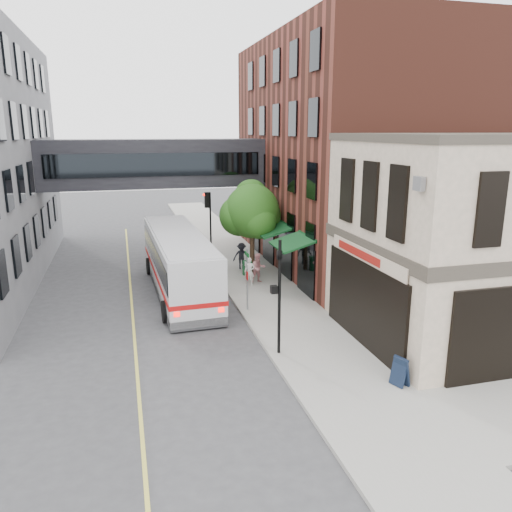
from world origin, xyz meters
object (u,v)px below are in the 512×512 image
newspaper_box (247,268)px  bus (179,260)px  pedestrian_b (258,268)px  sandwich_board (400,371)px  pedestrian_a (249,271)px  pedestrian_c (242,256)px

newspaper_box → bus: bearing=-167.4°
pedestrian_b → newspaper_box: 1.60m
newspaper_box → sandwich_board: bearing=-90.7°
newspaper_box → sandwich_board: size_ratio=0.88×
newspaper_box → sandwich_board: sandwich_board is taller
pedestrian_a → pedestrian_c: bearing=105.2°
bus → pedestrian_b: 4.53m
pedestrian_c → newspaper_box: pedestrian_c is taller
pedestrian_c → pedestrian_a: bearing=-93.7°
pedestrian_c → sandwich_board: size_ratio=1.64×
pedestrian_c → newspaper_box: size_ratio=1.85×
newspaper_box → sandwich_board: (1.80, -14.15, 0.06)m
bus → newspaper_box: size_ratio=13.34×
bus → sandwich_board: size_ratio=11.80×
sandwich_board → bus: bearing=95.4°
pedestrian_c → sandwich_board: (1.78, -15.68, -0.32)m
bus → newspaper_box: 4.64m
pedestrian_b → pedestrian_c: bearing=90.7°
pedestrian_b → sandwich_board: bearing=-87.0°
bus → sandwich_board: bearing=-64.5°
pedestrian_a → pedestrian_b: size_ratio=0.93×
pedestrian_a → pedestrian_c: size_ratio=0.96×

